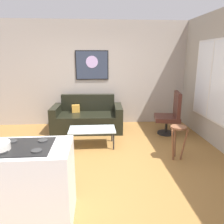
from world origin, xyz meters
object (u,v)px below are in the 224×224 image
(bar_stool, at_px, (178,135))
(armchair, at_px, (171,114))
(couch, at_px, (88,119))
(coffee_table, at_px, (92,130))
(wall_painting, at_px, (92,65))

(bar_stool, bearing_deg, armchair, 76.36)
(couch, distance_m, bar_stool, 2.50)
(coffee_table, xyz_separation_m, armchair, (1.90, 0.60, 0.15))
(armchair, bearing_deg, coffee_table, -162.36)
(couch, xyz_separation_m, coffee_table, (0.13, -1.08, 0.05))
(couch, bearing_deg, coffee_table, -82.92)
(coffee_table, bearing_deg, couch, 97.08)
(coffee_table, xyz_separation_m, wall_painting, (0.01, 1.65, 1.29))
(coffee_table, relative_size, armchair, 0.93)
(couch, height_order, wall_painting, wall_painting)
(armchair, relative_size, bar_stool, 1.64)
(coffee_table, relative_size, wall_painting, 1.10)
(couch, height_order, coffee_table, couch)
(couch, relative_size, wall_painting, 2.03)
(bar_stool, distance_m, wall_painting, 3.08)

